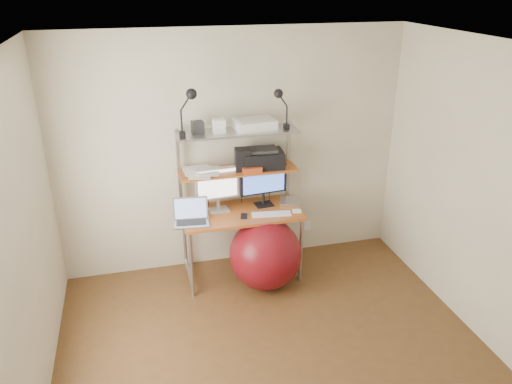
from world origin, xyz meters
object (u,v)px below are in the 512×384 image
(printer, at_px, (263,158))
(monitor_silver, at_px, (218,186))
(exercise_ball, at_px, (265,254))
(laptop, at_px, (191,217))
(monitor_black, at_px, (264,182))

(printer, bearing_deg, monitor_silver, -170.80)
(printer, xyz_separation_m, exercise_ball, (-0.07, -0.39, -0.88))
(laptop, relative_size, printer, 0.85)
(monitor_black, xyz_separation_m, exercise_ball, (-0.08, -0.37, -0.63))
(laptop, distance_m, exercise_ball, 0.84)
(monitor_black, distance_m, exercise_ball, 0.73)
(exercise_ball, bearing_deg, printer, 79.45)
(printer, bearing_deg, exercise_ball, -96.44)
(monitor_silver, distance_m, printer, 0.53)
(laptop, bearing_deg, monitor_silver, 38.37)
(monitor_silver, height_order, printer, printer)
(monitor_black, relative_size, exercise_ball, 0.68)
(monitor_black, bearing_deg, laptop, -170.71)
(monitor_silver, distance_m, laptop, 0.41)
(laptop, xyz_separation_m, printer, (0.78, 0.23, 0.45))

